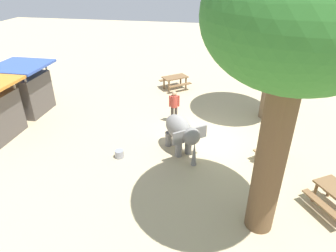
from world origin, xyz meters
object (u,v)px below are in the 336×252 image
Objects in this scene: market_stall_blue at (26,91)px; elephant at (181,131)px; wooden_bench at (271,148)px; picnic_table_near at (175,80)px; shade_tree_main at (298,24)px; feed_bucket at (119,154)px; person_handler at (174,104)px; shade_tree_secondary at (287,2)px.

elephant is at bearing -105.51° from market_stall_blue.
wooden_bench reaches higher than picnic_table_near.
shade_tree_main is 8.03m from feed_bucket.
person_handler is 3.85m from feed_bucket.
elephant is 6.51m from shade_tree_main.
person_handler is 0.22× the size of shade_tree_main.
shade_tree_main is at bearing -116.29° from feed_bucket.
elephant is 5.73× the size of feed_bucket.
picnic_table_near is 7.90m from feed_bucket.
shade_tree_main is 13.39m from market_stall_blue.
elephant is 0.98× the size of picnic_table_near.
shade_tree_secondary is (7.42, -0.95, -0.29)m from shade_tree_main.
person_handler is at bearing 107.86° from shade_tree_secondary.
wooden_bench is at bearing -100.08° from market_stall_blue.
shade_tree_main reaches higher than feed_bucket.
shade_tree_main is (-3.42, -2.84, 4.76)m from elephant.
shade_tree_secondary reaches higher than elephant.
shade_tree_main is 3.56× the size of picnic_table_near.
shade_tree_main is 7.49m from shade_tree_secondary.
market_stall_blue is (-0.23, 7.63, 0.19)m from person_handler.
wooden_bench is at bearing 47.46° from person_handler.
shade_tree_secondary is at bearing 110.74° from picnic_table_near.
elephant is 0.28× the size of shade_tree_main.
shade_tree_main is 1.04× the size of shade_tree_secondary.
shade_tree_secondary is 5.36× the size of wooden_bench.
picnic_table_near is 8.36m from market_stall_blue.
shade_tree_secondary is at bearing 98.52° from elephant.
wooden_bench is 12.10m from market_stall_blue.
picnic_table_near is (2.98, 5.22, -4.84)m from shade_tree_secondary.
picnic_table_near is (6.98, 1.42, -0.38)m from elephant.
feed_bucket is at bearing -39.40° from person_handler.
feed_bucket is at bearing 43.69° from picnic_table_near.
shade_tree_main is at bearing -140.47° from wooden_bench.
market_stall_blue reaches higher than picnic_table_near.
picnic_table_near is at bearing -6.74° from feed_bucket.
person_handler reaches higher than wooden_bench.
shade_tree_main is at bearing -117.15° from market_stall_blue.
person_handler is 0.77× the size of picnic_table_near.
person_handler is at bearing 30.83° from shade_tree_main.
person_handler is 4.50× the size of feed_bucket.
market_stall_blue is (2.12, 11.90, 0.67)m from wooden_bench.
elephant is at bearing 61.97° from picnic_table_near.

